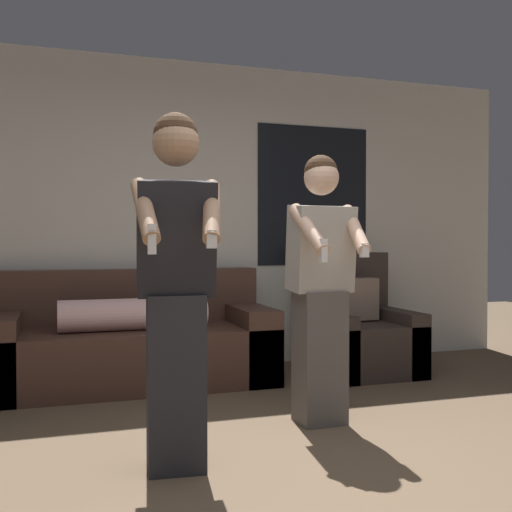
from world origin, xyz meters
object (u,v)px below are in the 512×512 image
(couch, at_px, (132,344))
(armchair, at_px, (357,334))
(person_right, at_px, (321,286))
(person_left, at_px, (176,285))

(couch, distance_m, armchair, 1.90)
(person_right, bearing_deg, person_left, -153.82)
(armchair, xyz_separation_m, person_left, (-1.90, -1.75, 0.57))
(armchair, relative_size, person_left, 0.59)
(couch, bearing_deg, person_right, -54.78)
(couch, height_order, person_left, person_left)
(person_left, distance_m, person_right, 1.09)
(couch, distance_m, person_right, 1.78)
(armchair, distance_m, person_right, 1.65)
(person_left, relative_size, person_right, 1.05)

